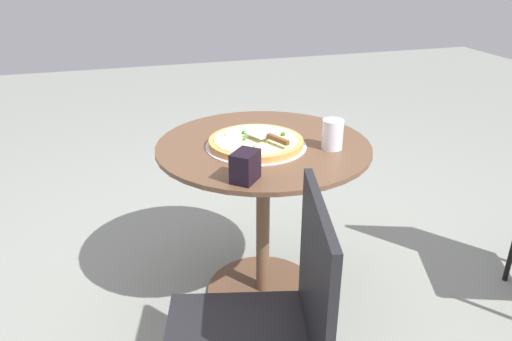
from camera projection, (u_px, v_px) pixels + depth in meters
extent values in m
plane|color=gray|center=(262.00, 291.00, 2.28)|extent=(10.00, 10.00, 0.00)
cylinder|color=brown|center=(263.00, 146.00, 1.98)|extent=(0.87, 0.87, 0.02)
cylinder|color=brown|center=(263.00, 222.00, 2.13)|extent=(0.06, 0.06, 0.70)
cylinder|color=brown|center=(262.00, 289.00, 2.28)|extent=(0.51, 0.51, 0.02)
cylinder|color=silver|center=(256.00, 146.00, 1.95)|extent=(0.40, 0.40, 0.00)
cylinder|color=tan|center=(256.00, 142.00, 1.94)|extent=(0.38, 0.38, 0.03)
cylinder|color=beige|center=(256.00, 139.00, 1.93)|extent=(0.34, 0.34, 0.00)
sphere|color=beige|center=(257.00, 146.00, 1.85)|extent=(0.02, 0.02, 0.02)
sphere|color=#366326|center=(283.00, 134.00, 1.96)|extent=(0.02, 0.02, 0.02)
sphere|color=#2C7727|center=(244.00, 139.00, 1.92)|extent=(0.01, 0.01, 0.01)
sphere|color=#277427|center=(244.00, 133.00, 1.98)|extent=(0.02, 0.02, 0.02)
sphere|color=silver|center=(227.00, 134.00, 1.96)|extent=(0.02, 0.02, 0.02)
cube|color=silver|center=(260.00, 134.00, 1.93)|extent=(0.11, 0.12, 0.00)
cube|color=brown|center=(278.00, 139.00, 1.85)|extent=(0.06, 0.11, 0.02)
cylinder|color=silver|center=(332.00, 134.00, 1.90)|extent=(0.08, 0.08, 0.12)
cube|color=black|center=(245.00, 166.00, 1.64)|extent=(0.12, 0.12, 0.10)
cube|color=black|center=(316.00, 277.00, 1.29)|extent=(0.13, 0.42, 0.43)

